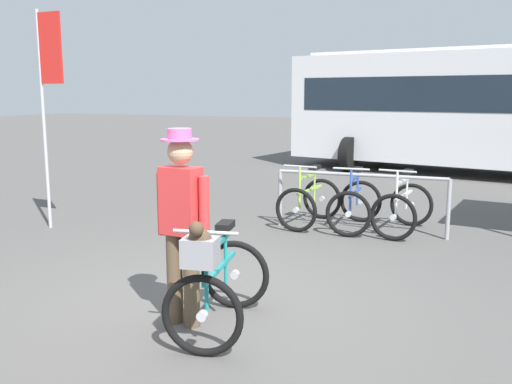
# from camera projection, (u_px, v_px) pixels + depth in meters

# --- Properties ---
(ground_plane) EXTENTS (80.00, 80.00, 0.00)m
(ground_plane) POSITION_uv_depth(u_px,v_px,m) (201.00, 304.00, 5.45)
(ground_plane) COLOR #514F4C
(bike_rack_rail) EXTENTS (2.50, 0.26, 0.88)m
(bike_rack_rail) POSITION_uv_depth(u_px,v_px,m) (360.00, 189.00, 8.16)
(bike_rack_rail) COLOR #99999E
(bike_rack_rail) RESTS_ON ground
(racked_bike_lime) EXTENTS (0.72, 1.13, 0.97)m
(racked_bike_lime) POSITION_uv_depth(u_px,v_px,m) (310.00, 202.00, 8.66)
(racked_bike_lime) COLOR black
(racked_bike_lime) RESTS_ON ground
(racked_bike_blue) EXTENTS (0.76, 1.17, 0.98)m
(racked_bike_blue) POSITION_uv_depth(u_px,v_px,m) (355.00, 205.00, 8.41)
(racked_bike_blue) COLOR black
(racked_bike_blue) RESTS_ON ground
(racked_bike_white) EXTENTS (0.73, 1.14, 0.97)m
(racked_bike_white) POSITION_uv_depth(u_px,v_px,m) (403.00, 208.00, 8.17)
(racked_bike_white) COLOR black
(racked_bike_white) RESTS_ON ground
(featured_bicycle) EXTENTS (0.89, 1.25, 1.09)m
(featured_bicycle) POSITION_uv_depth(u_px,v_px,m) (216.00, 280.00, 4.66)
(featured_bicycle) COLOR black
(featured_bicycle) RESTS_ON ground
(person_with_featured_bike) EXTENTS (0.53, 0.32, 1.72)m
(person_with_featured_bike) POSITION_uv_depth(u_px,v_px,m) (182.00, 219.00, 4.82)
(person_with_featured_bike) COLOR brown
(person_with_featured_bike) RESTS_ON ground
(bus_distant) EXTENTS (10.25, 4.32, 3.08)m
(bus_distant) POSITION_uv_depth(u_px,v_px,m) (495.00, 105.00, 13.68)
(bus_distant) COLOR silver
(bus_distant) RESTS_ON ground
(banner_flag) EXTENTS (0.45, 0.05, 3.20)m
(banner_flag) POSITION_uv_depth(u_px,v_px,m) (48.00, 78.00, 8.12)
(banner_flag) COLOR #B2B2B7
(banner_flag) RESTS_ON ground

